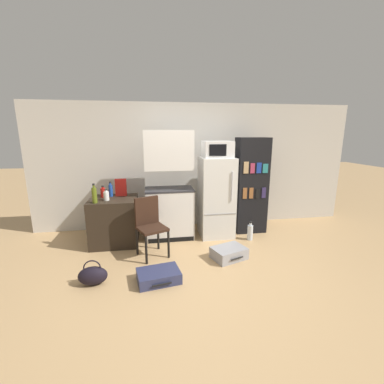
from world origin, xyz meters
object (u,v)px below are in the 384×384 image
(microwave, at_px, (217,149))
(bottle_ketchup_red, at_px, (103,192))
(bottle_olive_oil, at_px, (94,195))
(bookshelf, at_px, (251,186))
(side_table, at_px, (115,221))
(suitcase_small_flat, at_px, (159,276))
(water_bottle_front, at_px, (250,232))
(kitchen_hutch, at_px, (169,190))
(refrigerator, at_px, (216,197))
(bottle_milk_white, at_px, (106,196))
(chair, at_px, (150,222))
(cereal_box, at_px, (121,187))
(suitcase_large_flat, at_px, (229,253))
(handbag, at_px, (93,275))
(bottle_blue_soda, at_px, (111,190))

(microwave, height_order, bottle_ketchup_red, microwave)
(bottle_olive_oil, bearing_deg, bookshelf, 8.78)
(bookshelf, distance_m, bottle_olive_oil, 2.78)
(side_table, bearing_deg, bottle_ketchup_red, 147.67)
(bottle_olive_oil, bearing_deg, suitcase_small_flat, -49.02)
(microwave, xyz_separation_m, water_bottle_front, (0.55, -0.33, -1.45))
(kitchen_hutch, relative_size, suitcase_small_flat, 3.26)
(microwave, relative_size, bottle_ketchup_red, 2.51)
(bottle_ketchup_red, bearing_deg, bottle_olive_oil, -100.19)
(bottle_olive_oil, bearing_deg, bottle_ketchup_red, 79.81)
(kitchen_hutch, distance_m, suitcase_small_flat, 1.67)
(refrigerator, bearing_deg, bookshelf, 8.62)
(side_table, xyz_separation_m, bottle_milk_white, (-0.09, -0.12, 0.48))
(bottle_ketchup_red, height_order, chair, bottle_ketchup_red)
(chair, height_order, water_bottle_front, chair)
(bottle_olive_oil, bearing_deg, cereal_box, 49.53)
(side_table, distance_m, suitcase_large_flat, 2.01)
(bookshelf, height_order, suitcase_small_flat, bookshelf)
(suitcase_large_flat, distance_m, suitcase_small_flat, 1.17)
(handbag, bearing_deg, water_bottle_front, 22.24)
(bottle_olive_oil, bearing_deg, chair, -18.62)
(microwave, height_order, bottle_blue_soda, microwave)
(kitchen_hutch, height_order, suitcase_small_flat, kitchen_hutch)
(suitcase_large_flat, height_order, suitcase_small_flat, suitcase_large_flat)
(bookshelf, bearing_deg, bottle_olive_oil, -171.22)
(refrigerator, distance_m, cereal_box, 1.71)
(microwave, bearing_deg, cereal_box, 176.46)
(cereal_box, relative_size, water_bottle_front, 0.86)
(bottle_olive_oil, distance_m, suitcase_small_flat, 1.67)
(bottle_olive_oil, bearing_deg, side_table, 46.74)
(kitchen_hutch, height_order, refrigerator, kitchen_hutch)
(bottle_milk_white, xyz_separation_m, suitcase_large_flat, (1.87, -0.77, -0.79))
(chair, bearing_deg, handbag, -157.70)
(suitcase_small_flat, bearing_deg, water_bottle_front, 23.00)
(water_bottle_front, bearing_deg, suitcase_small_flat, -147.26)
(bottle_blue_soda, bearing_deg, bottle_milk_white, -97.00)
(kitchen_hutch, relative_size, bottle_milk_white, 10.31)
(suitcase_large_flat, xyz_separation_m, suitcase_small_flat, (-1.08, -0.45, -0.02))
(kitchen_hutch, relative_size, chair, 2.11)
(suitcase_small_flat, relative_size, handbag, 1.64)
(suitcase_large_flat, relative_size, water_bottle_front, 1.67)
(bottle_ketchup_red, height_order, suitcase_small_flat, bottle_ketchup_red)
(side_table, distance_m, bottle_milk_white, 0.50)
(kitchen_hutch, relative_size, bottle_olive_oil, 6.16)
(bottle_blue_soda, xyz_separation_m, suitcase_small_flat, (0.75, -1.49, -0.83))
(bookshelf, relative_size, water_bottle_front, 5.16)
(side_table, xyz_separation_m, bottle_olive_oil, (-0.24, -0.25, 0.53))
(bottle_blue_soda, xyz_separation_m, water_bottle_front, (2.42, -0.42, -0.76))
(bottle_ketchup_red, xyz_separation_m, bottle_blue_soda, (0.12, 0.04, 0.03))
(bookshelf, bearing_deg, water_bottle_front, -108.89)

